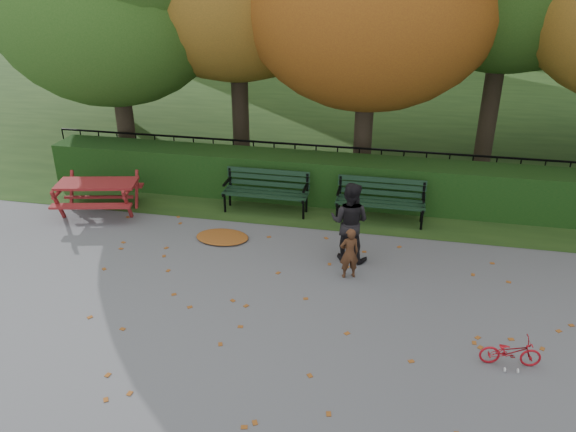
% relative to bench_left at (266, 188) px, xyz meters
% --- Properties ---
extents(ground, '(90.00, 90.00, 0.00)m').
position_rel_bench_left_xyz_m(ground, '(1.30, -3.70, -0.52)').
color(ground, slate).
rests_on(ground, ground).
extents(grass_strip, '(90.00, 90.00, 0.00)m').
position_rel_bench_left_xyz_m(grass_strip, '(1.30, 10.30, -0.51)').
color(grass_strip, '#1C3513').
rests_on(grass_strip, ground).
extents(hedge, '(13.00, 0.90, 1.00)m').
position_rel_bench_left_xyz_m(hedge, '(1.30, 0.80, -0.02)').
color(hedge, black).
rests_on(hedge, ground).
extents(iron_fence, '(14.00, 0.04, 1.02)m').
position_rel_bench_left_xyz_m(iron_fence, '(1.30, 1.60, 0.02)').
color(iron_fence, black).
rests_on(iron_fence, ground).
extents(bench_left, '(1.80, 0.57, 0.88)m').
position_rel_bench_left_xyz_m(bench_left, '(0.00, 0.00, 0.00)').
color(bench_left, black).
rests_on(bench_left, ground).
extents(bench_right, '(1.80, 0.57, 0.88)m').
position_rel_bench_left_xyz_m(bench_right, '(2.40, 0.00, 0.00)').
color(bench_right, black).
rests_on(bench_right, ground).
extents(picnic_table, '(1.88, 1.64, 0.79)m').
position_rel_bench_left_xyz_m(picnic_table, '(-3.45, -0.84, 0.02)').
color(picnic_table, maroon).
rests_on(picnic_table, ground).
extents(leaf_pile, '(1.18, 0.96, 0.07)m').
position_rel_bench_left_xyz_m(leaf_pile, '(-0.54, -1.46, -0.48)').
color(leaf_pile, maroon).
rests_on(leaf_pile, ground).
extents(leaf_scatter, '(9.00, 5.70, 0.01)m').
position_rel_bench_left_xyz_m(leaf_scatter, '(1.30, -3.40, -0.51)').
color(leaf_scatter, maroon).
rests_on(leaf_scatter, ground).
extents(child, '(0.39, 0.33, 0.92)m').
position_rel_bench_left_xyz_m(child, '(2.01, -2.37, -0.06)').
color(child, '#462816').
rests_on(child, ground).
extents(adult, '(0.81, 0.69, 1.48)m').
position_rel_bench_left_xyz_m(adult, '(1.94, -1.74, 0.22)').
color(adult, black).
rests_on(adult, ground).
extents(bicycle, '(0.83, 0.35, 0.42)m').
position_rel_bench_left_xyz_m(bicycle, '(4.38, -4.19, -0.31)').
color(bicycle, '#AA0F1A').
rests_on(bicycle, ground).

